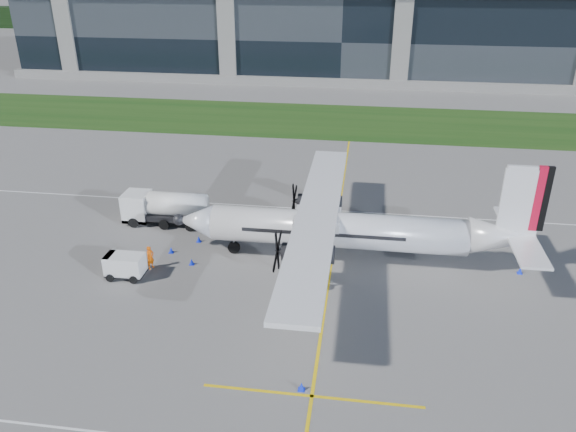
{
  "coord_description": "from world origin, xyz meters",
  "views": [
    {
      "loc": [
        5.02,
        -29.06,
        21.73
      ],
      "look_at": [
        -0.47,
        9.1,
        3.43
      ],
      "focal_mm": 35.0,
      "sensor_mm": 36.0,
      "label": 1
    }
  ],
  "objects_px": {
    "turboprop_aircraft": "(352,211)",
    "safety_cone_portwing": "(301,386)",
    "safety_cone_fwd": "(171,250)",
    "baggage_tug": "(125,266)",
    "safety_cone_tail": "(520,270)",
    "fuel_tanker_truck": "(160,208)",
    "safety_cone_nose_stbd": "(199,239)",
    "safety_cone_stbdwing": "(328,187)",
    "ground_crew_person": "(150,256)",
    "safety_cone_nose_port": "(192,262)"
  },
  "relations": [
    {
      "from": "turboprop_aircraft",
      "to": "safety_cone_stbdwing",
      "type": "height_order",
      "value": "turboprop_aircraft"
    },
    {
      "from": "turboprop_aircraft",
      "to": "fuel_tanker_truck",
      "type": "height_order",
      "value": "turboprop_aircraft"
    },
    {
      "from": "fuel_tanker_truck",
      "to": "baggage_tug",
      "type": "bearing_deg",
      "value": -86.42
    },
    {
      "from": "fuel_tanker_truck",
      "to": "safety_cone_nose_stbd",
      "type": "relative_size",
      "value": 15.6
    },
    {
      "from": "fuel_tanker_truck",
      "to": "safety_cone_portwing",
      "type": "bearing_deg",
      "value": -51.97
    },
    {
      "from": "baggage_tug",
      "to": "ground_crew_person",
      "type": "height_order",
      "value": "ground_crew_person"
    },
    {
      "from": "turboprop_aircraft",
      "to": "safety_cone_stbdwing",
      "type": "distance_m",
      "value": 14.96
    },
    {
      "from": "turboprop_aircraft",
      "to": "ground_crew_person",
      "type": "xyz_separation_m",
      "value": [
        -14.73,
        -3.2,
        -3.18
      ]
    },
    {
      "from": "ground_crew_person",
      "to": "safety_cone_nose_stbd",
      "type": "relative_size",
      "value": 4.2
    },
    {
      "from": "ground_crew_person",
      "to": "safety_cone_portwing",
      "type": "bearing_deg",
      "value": -104.65
    },
    {
      "from": "safety_cone_nose_port",
      "to": "safety_cone_portwing",
      "type": "relative_size",
      "value": 1.0
    },
    {
      "from": "turboprop_aircraft",
      "to": "safety_cone_tail",
      "type": "height_order",
      "value": "turboprop_aircraft"
    },
    {
      "from": "safety_cone_nose_stbd",
      "to": "safety_cone_nose_port",
      "type": "bearing_deg",
      "value": -81.96
    },
    {
      "from": "safety_cone_nose_stbd",
      "to": "safety_cone_fwd",
      "type": "bearing_deg",
      "value": -128.17
    },
    {
      "from": "baggage_tug",
      "to": "safety_cone_portwing",
      "type": "height_order",
      "value": "baggage_tug"
    },
    {
      "from": "ground_crew_person",
      "to": "safety_cone_nose_stbd",
      "type": "distance_m",
      "value": 5.25
    },
    {
      "from": "safety_cone_nose_port",
      "to": "safety_cone_fwd",
      "type": "height_order",
      "value": "same"
    },
    {
      "from": "turboprop_aircraft",
      "to": "fuel_tanker_truck",
      "type": "distance_m",
      "value": 17.45
    },
    {
      "from": "safety_cone_nose_stbd",
      "to": "fuel_tanker_truck",
      "type": "bearing_deg",
      "value": 145.63
    },
    {
      "from": "safety_cone_tail",
      "to": "safety_cone_fwd",
      "type": "relative_size",
      "value": 1.0
    },
    {
      "from": "fuel_tanker_truck",
      "to": "safety_cone_tail",
      "type": "bearing_deg",
      "value": -8.51
    },
    {
      "from": "safety_cone_nose_stbd",
      "to": "safety_cone_stbdwing",
      "type": "xyz_separation_m",
      "value": [
        9.64,
        12.73,
        0.0
      ]
    },
    {
      "from": "fuel_tanker_truck",
      "to": "ground_crew_person",
      "type": "bearing_deg",
      "value": -75.63
    },
    {
      "from": "turboprop_aircraft",
      "to": "safety_cone_fwd",
      "type": "relative_size",
      "value": 56.45
    },
    {
      "from": "safety_cone_nose_stbd",
      "to": "safety_cone_stbdwing",
      "type": "bearing_deg",
      "value": 52.86
    },
    {
      "from": "fuel_tanker_truck",
      "to": "safety_cone_fwd",
      "type": "bearing_deg",
      "value": -62.38
    },
    {
      "from": "turboprop_aircraft",
      "to": "safety_cone_nose_stbd",
      "type": "xyz_separation_m",
      "value": [
        -12.39,
        1.42,
        -3.98
      ]
    },
    {
      "from": "safety_cone_stbdwing",
      "to": "safety_cone_nose_stbd",
      "type": "bearing_deg",
      "value": -127.14
    },
    {
      "from": "fuel_tanker_truck",
      "to": "safety_cone_nose_stbd",
      "type": "height_order",
      "value": "fuel_tanker_truck"
    },
    {
      "from": "baggage_tug",
      "to": "safety_cone_fwd",
      "type": "height_order",
      "value": "baggage_tug"
    },
    {
      "from": "safety_cone_nose_stbd",
      "to": "safety_cone_fwd",
      "type": "distance_m",
      "value": 2.67
    },
    {
      "from": "safety_cone_fwd",
      "to": "safety_cone_tail",
      "type": "bearing_deg",
      "value": 1.37
    },
    {
      "from": "turboprop_aircraft",
      "to": "safety_cone_portwing",
      "type": "relative_size",
      "value": 56.45
    },
    {
      "from": "safety_cone_nose_port",
      "to": "safety_cone_stbdwing",
      "type": "relative_size",
      "value": 1.0
    },
    {
      "from": "ground_crew_person",
      "to": "safety_cone_fwd",
      "type": "relative_size",
      "value": 4.2
    },
    {
      "from": "safety_cone_tail",
      "to": "safety_cone_stbdwing",
      "type": "distance_m",
      "value": 20.94
    },
    {
      "from": "baggage_tug",
      "to": "safety_cone_nose_stbd",
      "type": "relative_size",
      "value": 5.89
    },
    {
      "from": "safety_cone_fwd",
      "to": "baggage_tug",
      "type": "bearing_deg",
      "value": -117.6
    },
    {
      "from": "turboprop_aircraft",
      "to": "safety_cone_tail",
      "type": "xyz_separation_m",
      "value": [
        12.65,
        -0.04,
        -3.98
      ]
    },
    {
      "from": "fuel_tanker_truck",
      "to": "safety_cone_nose_stbd",
      "type": "distance_m",
      "value": 5.32
    },
    {
      "from": "ground_crew_person",
      "to": "safety_cone_fwd",
      "type": "xyz_separation_m",
      "value": [
        0.69,
        2.53,
        -0.8
      ]
    },
    {
      "from": "baggage_tug",
      "to": "safety_cone_fwd",
      "type": "bearing_deg",
      "value": 62.4
    },
    {
      "from": "safety_cone_fwd",
      "to": "safety_cone_stbdwing",
      "type": "relative_size",
      "value": 1.0
    },
    {
      "from": "safety_cone_nose_stbd",
      "to": "safety_cone_nose_port",
      "type": "height_order",
      "value": "same"
    },
    {
      "from": "fuel_tanker_truck",
      "to": "baggage_tug",
      "type": "xyz_separation_m",
      "value": [
        0.56,
        -8.98,
        -0.58
      ]
    },
    {
      "from": "safety_cone_portwing",
      "to": "baggage_tug",
      "type": "bearing_deg",
      "value": 145.18
    },
    {
      "from": "safety_cone_nose_stbd",
      "to": "safety_cone_stbdwing",
      "type": "distance_m",
      "value": 15.97
    },
    {
      "from": "fuel_tanker_truck",
      "to": "safety_cone_fwd",
      "type": "xyz_separation_m",
      "value": [
        2.63,
        -5.03,
        -1.21
      ]
    },
    {
      "from": "safety_cone_fwd",
      "to": "safety_cone_stbdwing",
      "type": "xyz_separation_m",
      "value": [
        11.29,
        14.83,
        0.0
      ]
    },
    {
      "from": "turboprop_aircraft",
      "to": "safety_cone_fwd",
      "type": "distance_m",
      "value": 14.61
    }
  ]
}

